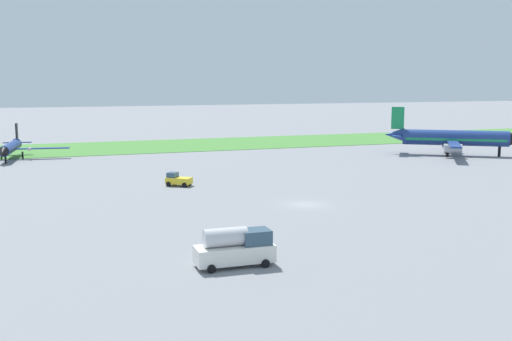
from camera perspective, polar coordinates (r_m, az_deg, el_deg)
name	(u,v)px	position (r m, az deg, el deg)	size (l,w,h in m)	color
ground_plane	(306,205)	(75.02, 4.70, -3.21)	(600.00, 600.00, 0.00)	gray
grass_taxiway_strip	(178,145)	(143.84, -7.36, 2.36)	(360.00, 28.00, 0.08)	#478438
airplane_taxiing_turboprop	(11,147)	(126.39, -22.04, 2.04)	(21.67, 18.60, 6.50)	navy
airplane_parked_jet_far	(452,138)	(129.83, 17.95, 2.91)	(24.00, 23.91, 9.75)	navy
pushback_tug_near_gate	(178,180)	(88.50, -7.36, -0.86)	(3.95, 3.63, 1.95)	yellow
fuel_truck_midfield	(236,247)	(50.16, -1.92, -7.23)	(6.55, 2.76, 3.29)	white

